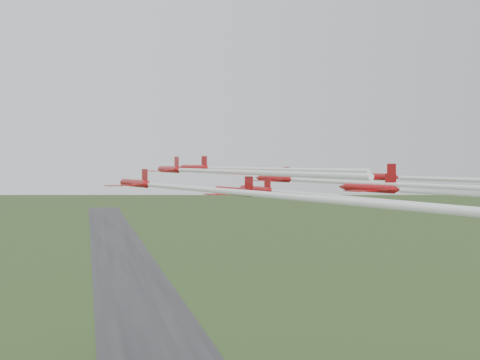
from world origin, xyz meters
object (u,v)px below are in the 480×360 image
object	(u,v)px
jet_row2_right	(329,181)
jet_row2_left	(201,171)
jet_row4_left	(319,199)
jet_lead	(224,169)
jet_row3_right	(412,178)
jet_row4_right	(451,193)
jet_row3_mid	(306,194)
jet_row3_left	(187,188)

from	to	relation	value
jet_row2_right	jet_row2_left	bearing A→B (deg)	176.55
jet_row2_right	jet_row4_left	size ratio (longest dim) A/B	1.05
jet_lead	jet_row3_right	bearing A→B (deg)	-50.68
jet_row4_right	jet_row2_right	bearing A→B (deg)	88.49
jet_lead	jet_row3_mid	size ratio (longest dim) A/B	0.89
jet_lead	jet_row4_left	world-z (taller)	jet_lead
jet_row2_right	jet_row3_mid	distance (m)	16.13
jet_row2_right	jet_row3_mid	size ratio (longest dim) A/B	1.09
jet_row3_mid	jet_row4_left	xyz separation A→B (m)	(-6.53, -18.54, 0.71)
jet_lead	jet_row2_right	xyz separation A→B (m)	(14.66, -12.55, -2.02)
jet_row3_mid	jet_row3_right	xyz separation A→B (m)	(21.84, 7.89, 1.84)
jet_row2_left	jet_row3_mid	size ratio (longest dim) A/B	0.99
jet_lead	jet_row3_right	xyz separation A→B (m)	(26.92, -17.57, -1.42)
jet_lead	jet_row4_left	bearing A→B (deg)	-109.43
jet_row4_right	jet_row4_left	bearing A→B (deg)	-175.37
jet_row3_mid	jet_row4_left	size ratio (longest dim) A/B	0.96
jet_row4_left	jet_row3_mid	bearing A→B (deg)	53.80
jet_lead	jet_row2_left	distance (m)	19.11
jet_row2_right	jet_row4_right	bearing A→B (deg)	-89.57
jet_row2_left	jet_row4_right	distance (m)	34.02
jet_row4_right	jet_row3_right	bearing A→B (deg)	53.85
jet_row4_right	jet_row3_left	bearing A→B (deg)	156.97
jet_row2_left	jet_row3_mid	distance (m)	15.71
jet_row4_left	jet_row4_right	xyz separation A→B (m)	(22.47, 9.08, -0.25)
jet_row2_left	jet_row4_left	bearing A→B (deg)	-86.98
jet_lead	jet_row2_left	xyz separation A→B (m)	(-7.99, -17.36, -0.08)
jet_row3_right	jet_row4_right	distance (m)	18.38
jet_row2_left	jet_row3_left	bearing A→B (deg)	-118.66
jet_row2_left	jet_row4_left	world-z (taller)	jet_row2_left
jet_row3_right	jet_row4_right	xyz separation A→B (m)	(-5.90, -17.35, -1.37)
jet_row2_left	jet_row3_right	size ratio (longest dim) A/B	1.28
jet_row2_left	jet_row3_left	world-z (taller)	jet_row2_left
jet_row2_left	jet_row3_left	size ratio (longest dim) A/B	0.95
jet_lead	jet_row4_right	distance (m)	40.85
jet_row2_right	jet_row4_left	world-z (taller)	jet_row2_right
jet_row2_left	jet_row4_right	world-z (taller)	jet_row2_left
jet_row3_left	jet_row2_left	bearing A→B (deg)	54.75
jet_row3_left	jet_row4_right	bearing A→B (deg)	-23.03
jet_lead	jet_row2_right	size ratio (longest dim) A/B	0.82
jet_row3_right	jet_row4_right	size ratio (longest dim) A/B	0.77
jet_row3_left	jet_row4_right	distance (m)	33.78
jet_row4_right	jet_lead	bearing A→B (deg)	103.67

